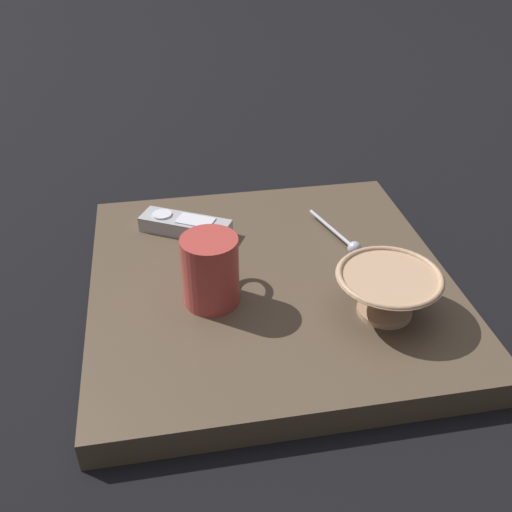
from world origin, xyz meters
TOP-DOWN VIEW (x-y plane):
  - ground_plane at (0.00, 0.00)m, footprint 6.00×6.00m
  - table at (0.00, 0.00)m, footprint 0.53×0.54m
  - cereal_bowl at (-0.14, 0.11)m, footprint 0.14×0.14m
  - coffee_mug at (0.09, 0.04)m, footprint 0.08×0.11m
  - teaspoon at (-0.14, -0.05)m, footprint 0.05×0.14m
  - tv_remote_near at (0.12, -0.14)m, footprint 0.15×0.11m

SIDE VIEW (x-z plane):
  - ground_plane at x=0.00m, z-range 0.00..0.00m
  - table at x=0.00m, z-range 0.00..0.04m
  - teaspoon at x=-0.14m, z-range 0.04..0.06m
  - tv_remote_near at x=0.12m, z-range 0.04..0.07m
  - cereal_bowl at x=-0.14m, z-range 0.05..0.11m
  - coffee_mug at x=0.09m, z-range 0.04..0.14m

